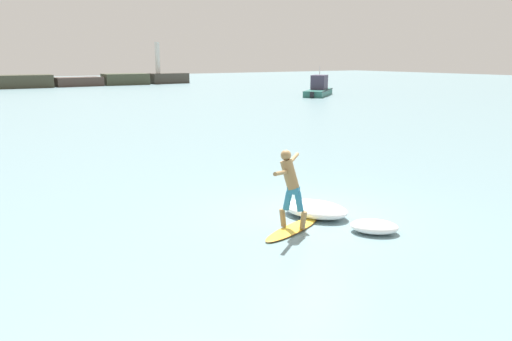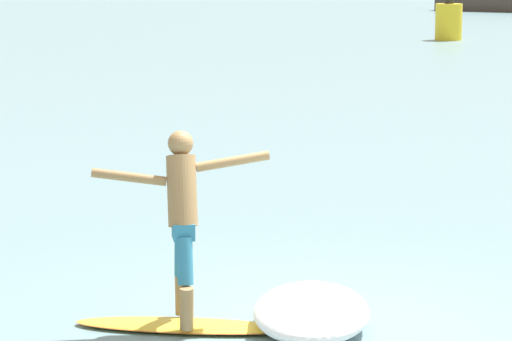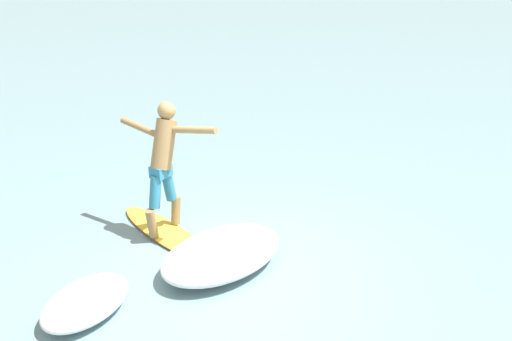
{
  "view_description": "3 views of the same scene",
  "coord_description": "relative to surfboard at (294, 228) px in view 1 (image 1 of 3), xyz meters",
  "views": [
    {
      "loc": [
        -7.95,
        -9.45,
        3.95
      ],
      "look_at": [
        -1.12,
        0.87,
        1.12
      ],
      "focal_mm": 35.0,
      "sensor_mm": 36.0,
      "label": 1
    },
    {
      "loc": [
        4.59,
        -10.27,
        3.56
      ],
      "look_at": [
        -1.29,
        1.01,
        1.25
      ],
      "focal_mm": 85.0,
      "sensor_mm": 36.0,
      "label": 2
    },
    {
      "loc": [
        5.19,
        -1.79,
        3.47
      ],
      "look_at": [
        -1.45,
        0.77,
        0.66
      ],
      "focal_mm": 35.0,
      "sensor_mm": 36.0,
      "label": 3
    }
  ],
  "objects": [
    {
      "name": "surfer",
      "position": [
        -0.08,
        0.05,
        1.12
      ],
      "size": [
        1.42,
        1.07,
        1.82
      ],
      "color": "olive",
      "rests_on": "surfboard"
    },
    {
      "name": "surfboard",
      "position": [
        0.0,
        0.0,
        0.0
      ],
      "size": [
        2.28,
        1.2,
        0.21
      ],
      "color": "yellow",
      "rests_on": "ground"
    },
    {
      "name": "fishing_boat_near_jetty",
      "position": [
        27.55,
        31.35,
        0.66
      ],
      "size": [
        6.68,
        5.76,
        2.99
      ],
      "color": "#29645B",
      "rests_on": "ground"
    },
    {
      "name": "ground_plane",
      "position": [
        1.12,
        0.72,
        -0.04
      ],
      "size": [
        200.0,
        200.0,
        0.0
      ],
      "primitive_type": "plane",
      "color": "gray"
    },
    {
      "name": "rock_jetty_breakwater",
      "position": [
        4.21,
        62.72,
        0.73
      ],
      "size": [
        46.25,
        4.36,
        6.06
      ],
      "color": "#423932",
      "rests_on": "ground"
    },
    {
      "name": "wave_foam_at_tail",
      "position": [
        1.42,
        -1.17,
        0.11
      ],
      "size": [
        1.29,
        1.3,
        0.29
      ],
      "color": "white",
      "rests_on": "ground"
    },
    {
      "name": "wave_foam_at_nose",
      "position": [
        1.06,
        0.5,
        0.15
      ],
      "size": [
        1.7,
        2.01,
        0.38
      ],
      "color": "white",
      "rests_on": "ground"
    }
  ]
}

